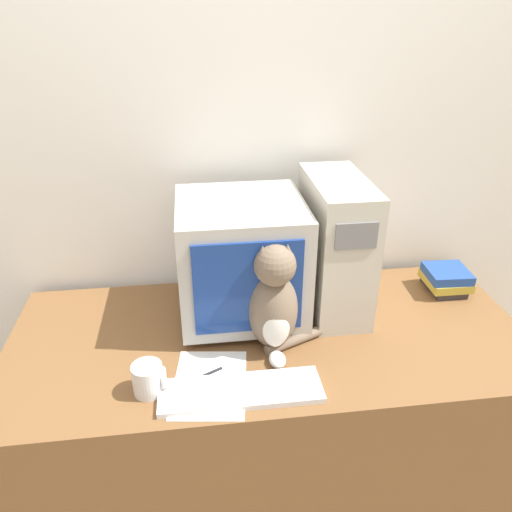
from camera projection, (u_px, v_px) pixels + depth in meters
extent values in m
cube|color=silver|center=(252.00, 151.00, 1.85)|extent=(7.00, 0.05, 2.50)
cube|color=brown|center=(268.00, 415.00, 1.86)|extent=(1.74, 0.77, 0.74)
cube|color=#BCB7AD|center=(242.00, 309.00, 1.80)|extent=(0.29, 0.25, 0.02)
cube|color=#BCB7AD|center=(241.00, 257.00, 1.70)|extent=(0.42, 0.41, 0.40)
cube|color=navy|center=(248.00, 288.00, 1.52)|extent=(0.34, 0.01, 0.31)
cube|color=beige|center=(335.00, 245.00, 1.75)|extent=(0.19, 0.41, 0.48)
cube|color=slate|center=(357.00, 236.00, 1.50)|extent=(0.13, 0.01, 0.09)
cube|color=silver|center=(241.00, 391.00, 1.43)|extent=(0.47, 0.14, 0.02)
cube|color=silver|center=(241.00, 388.00, 1.42)|extent=(0.42, 0.11, 0.00)
ellipsoid|color=#7A6651|center=(272.00, 308.00, 1.58)|extent=(0.16, 0.19, 0.27)
ellipsoid|color=white|center=(276.00, 326.00, 1.53)|extent=(0.09, 0.05, 0.15)
sphere|color=#7A6651|center=(275.00, 265.00, 1.47)|extent=(0.13, 0.13, 0.13)
cone|color=#7A6651|center=(263.00, 251.00, 1.44)|extent=(0.03, 0.03, 0.03)
cone|color=#7A6651|center=(288.00, 249.00, 1.45)|extent=(0.03, 0.03, 0.03)
ellipsoid|color=white|center=(277.00, 360.00, 1.54)|extent=(0.05, 0.08, 0.04)
cylinder|color=#7A6651|center=(294.00, 340.00, 1.63)|extent=(0.21, 0.12, 0.03)
cube|color=#383333|center=(444.00, 287.00, 1.94)|extent=(0.12, 0.16, 0.03)
cube|color=gold|center=(446.00, 280.00, 1.92)|extent=(0.16, 0.17, 0.03)
cube|color=#234793|center=(447.00, 273.00, 1.90)|extent=(0.16, 0.16, 0.03)
cylinder|color=black|center=(200.00, 377.00, 1.49)|extent=(0.14, 0.08, 0.01)
cube|color=white|center=(210.00, 384.00, 1.47)|extent=(0.25, 0.32, 0.00)
cylinder|color=white|center=(148.00, 379.00, 1.42)|extent=(0.09, 0.09, 0.09)
torus|color=white|center=(164.00, 378.00, 1.42)|extent=(0.01, 0.06, 0.06)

